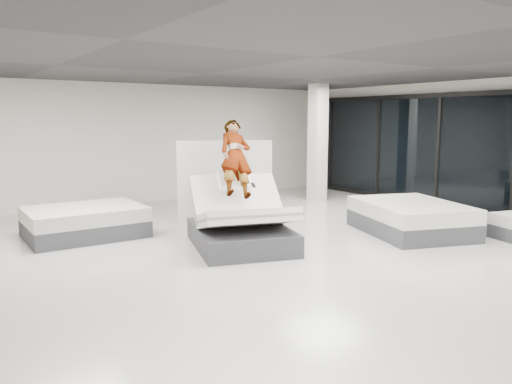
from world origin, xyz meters
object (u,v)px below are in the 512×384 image
hero_bed (241,224)px  divider_panel (225,184)px  person (236,172)px  flat_bed_right_far (411,218)px  remote (253,185)px  column (318,143)px  flat_bed_left_far (85,222)px

hero_bed → divider_panel: 1.90m
person → flat_bed_right_far: person is taller
remote → column: (4.30, 3.21, 0.49)m
divider_panel → flat_bed_right_far: divider_panel is taller
hero_bed → divider_panel: bearing=68.0°
hero_bed → column: column is taller
hero_bed → remote: 0.73m
person → column: bearing=50.3°
divider_panel → flat_bed_left_far: bearing=-168.4°
flat_bed_right_far → flat_bed_left_far: size_ratio=1.27×
hero_bed → flat_bed_left_far: bearing=131.2°
person → flat_bed_right_far: bearing=-3.7°
divider_panel → flat_bed_left_far: 2.90m
person → remote: (0.10, -0.40, -0.21)m
flat_bed_left_far → column: size_ratio=0.66×
hero_bed → person: person is taller
flat_bed_right_far → hero_bed: bearing=163.8°
person → column: size_ratio=0.53×
person → divider_panel: size_ratio=0.85×
remote → column: 5.38m
column → person: bearing=-147.4°
hero_bed → person: (0.10, 0.31, 0.90)m
person → remote: bearing=-57.8°
remote → divider_panel: (0.48, 1.79, -0.20)m
flat_bed_right_far → person: bearing=158.6°
hero_bed → divider_panel: (0.69, 1.70, 0.49)m
flat_bed_right_far → remote: bearing=164.4°
flat_bed_left_far → hero_bed: bearing=-48.8°
flat_bed_left_far → column: column is taller
remote → flat_bed_left_far: remote is taller
divider_panel → column: 4.12m
flat_bed_right_far → flat_bed_left_far: (-5.46, 3.35, -0.02)m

